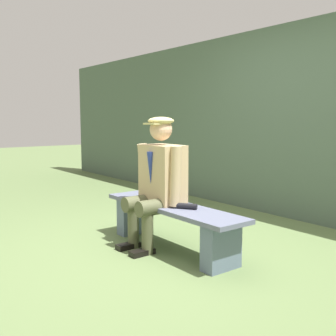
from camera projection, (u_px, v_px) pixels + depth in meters
name	position (u px, v px, depth m)	size (l,w,h in m)	color
ground_plane	(172.00, 249.00, 3.90)	(30.00, 30.00, 0.00)	#5E7444
bench	(172.00, 220.00, 3.87)	(1.71, 0.40, 0.43)	slate
seated_man	(158.00, 178.00, 3.90)	(0.61, 0.59, 1.27)	tan
rolled_magazine	(186.00, 206.00, 3.68)	(0.05, 0.05, 0.21)	black
stadium_wall	(301.00, 122.00, 4.98)	(12.00, 0.24, 2.41)	#495C4B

